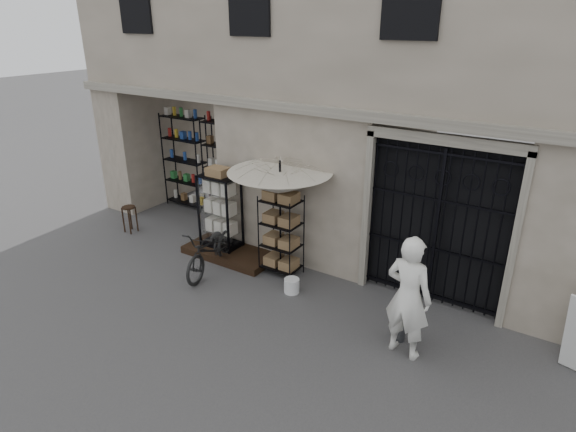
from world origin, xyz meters
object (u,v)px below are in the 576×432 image
Objects in this scene: wooden_stool at (130,219)px; white_bucket at (292,286)px; shopkeeper at (402,351)px; steel_bollard at (402,318)px; market_umbrella at (280,177)px; wire_rack at (281,236)px; bicycle at (213,270)px; display_cabinet at (220,215)px.

white_bucket is at bearing -2.89° from wooden_stool.
steel_bollard is at bearing -53.98° from shopkeeper.
wire_rack is at bearing -29.16° from market_umbrella.
shopkeeper is (7.09, -0.78, -0.34)m from wooden_stool.
bicycle is at bearing -150.37° from market_umbrella.
market_umbrella is 4.36× the size of wooden_stool.
white_bucket is 0.45× the size of wooden_stool.
market_umbrella reaches higher than white_bucket.
wire_rack is at bearing 164.05° from steel_bollard.
steel_bollard is (4.43, -0.90, -0.45)m from display_cabinet.
market_umbrella reaches higher than wire_rack.
bicycle is at bearing -7.87° from wooden_stool.
shopkeeper is (0.13, -0.25, -0.41)m from steel_bollard.
wire_rack is 3.22m from shopkeeper.
wire_rack is 0.59× the size of market_umbrella.
wooden_stool is (-2.52, -0.37, -0.53)m from display_cabinet.
white_bucket reaches higher than shopkeeper.
steel_bollard is at bearing -18.49° from display_cabinet.
steel_bollard is (2.80, -0.80, -0.40)m from wire_rack.
bicycle reaches higher than shopkeeper.
market_umbrella is 2.45m from bicycle.
bicycle reaches higher than white_bucket.
wooden_stool is at bearing 1.66° from shopkeeper.
wire_rack is 1.02m from white_bucket.
market_umbrella is 3.36m from steel_bollard.
market_umbrella is 3.40× the size of steel_bollard.
display_cabinet reaches higher than steel_bollard.
market_umbrella reaches higher than steel_bollard.
bicycle is (-1.24, -0.67, -0.81)m from wire_rack.
wooden_stool is 7.14m from shopkeeper.
shopkeeper is (4.17, -0.38, 0.00)m from bicycle.
bicycle is at bearing 178.16° from steel_bollard.
steel_bollard is at bearing -16.11° from market_umbrella.
display_cabinet is 6.00× the size of white_bucket.
wooden_stool is at bearing 159.93° from bicycle.
bicycle is 4.19m from shopkeeper.
display_cabinet is at bearing 8.33° from wooden_stool.
wire_rack is 0.85× the size of shopkeeper.
display_cabinet is 2.60m from wooden_stool.
shopkeeper is at bearing -21.15° from display_cabinet.
market_umbrella is 2.04m from white_bucket.
wire_rack is 4.19m from wooden_stool.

